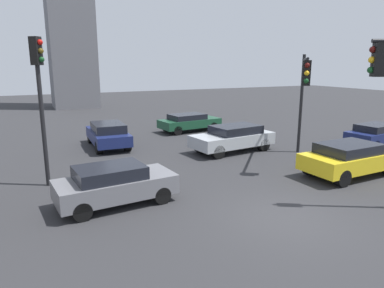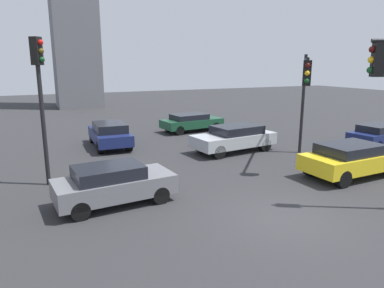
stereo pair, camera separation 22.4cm
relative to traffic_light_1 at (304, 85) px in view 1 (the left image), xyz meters
name	(u,v)px [view 1 (the left image)]	position (x,y,z in m)	size (l,w,h in m)	color
ground_plane	(285,218)	(-4.77, -4.66, -3.69)	(103.15, 103.15, 0.00)	#2D2D30
traffic_light_1	(304,85)	(0.00, 0.00, 0.00)	(3.11, 3.52, 5.11)	black
traffic_light_2	(40,85)	(-11.10, 1.72, 0.18)	(0.48, 0.45, 5.59)	black
car_0	(233,137)	(-1.67, 3.27, -2.93)	(4.73, 2.41, 1.41)	#ADB2B7
car_1	(108,134)	(-7.52, 7.20, -2.94)	(1.96, 4.26, 1.40)	navy
car_2	(115,184)	(-9.21, -1.31, -2.97)	(4.05, 2.05, 1.36)	slate
car_3	(377,134)	(6.28, 0.61, -2.97)	(4.11, 2.06, 1.33)	navy
car_4	(189,122)	(-1.31, 9.56, -3.02)	(4.45, 2.28, 1.23)	#19472D
car_6	(350,158)	(0.50, -2.51, -2.92)	(4.41, 2.09, 1.42)	yellow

